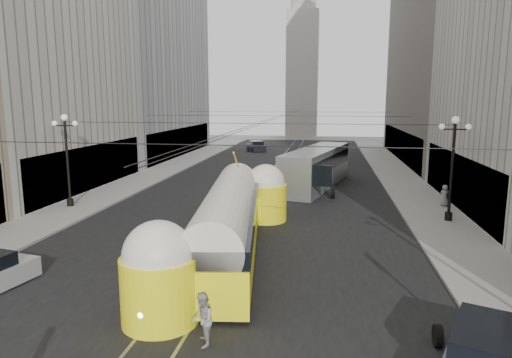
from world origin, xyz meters
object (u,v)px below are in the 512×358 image
(sedan_grey, at_px, (488,357))
(pedestrian_sidewalk_right, at_px, (445,195))
(streetcar, at_px, (228,221))
(city_bus, at_px, (317,166))
(pedestrian_crossing_b, at_px, (202,320))

(sedan_grey, distance_m, pedestrian_sidewalk_right, 21.12)
(streetcar, distance_m, city_bus, 18.98)
(sedan_grey, relative_size, pedestrian_sidewalk_right, 3.51)
(sedan_grey, height_order, pedestrian_sidewalk_right, pedestrian_sidewalk_right)
(streetcar, height_order, sedan_grey, streetcar)
(streetcar, relative_size, sedan_grey, 3.11)
(streetcar, relative_size, pedestrian_sidewalk_right, 10.91)
(sedan_grey, bearing_deg, city_bus, 100.86)
(streetcar, distance_m, sedan_grey, 12.56)
(streetcar, bearing_deg, sedan_grey, -44.03)
(streetcar, bearing_deg, pedestrian_crossing_b, -83.35)
(streetcar, relative_size, city_bus, 1.20)
(city_bus, bearing_deg, sedan_grey, -79.14)
(pedestrian_sidewalk_right, bearing_deg, streetcar, 43.41)
(city_bus, xyz_separation_m, pedestrian_sidewalk_right, (9.03, -6.53, -0.93))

